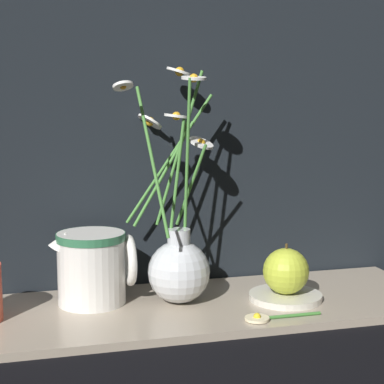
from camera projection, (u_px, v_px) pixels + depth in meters
The scene contains 7 objects.
ground_plane at pixel (196, 311), 1.01m from camera, with size 6.00×6.00×0.00m, color black.
shelf at pixel (196, 308), 1.01m from camera, with size 0.78×0.26×0.01m.
vase_with_flowers at pixel (178, 257), 1.01m from camera, with size 0.18×0.22×0.37m.
ceramic_pitcher at pixel (93, 264), 1.00m from camera, with size 0.13×0.11×0.12m.
saucer_plate at pixel (285, 296), 1.03m from camera, with size 0.12×0.12×0.01m.
orange_fruit at pixel (286, 271), 1.02m from camera, with size 0.07×0.07×0.08m.
loose_daisy at pixel (266, 318), 0.93m from camera, with size 0.12×0.04×0.01m.
Camera 1 is at (-0.26, -0.93, 0.33)m, focal length 60.00 mm.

